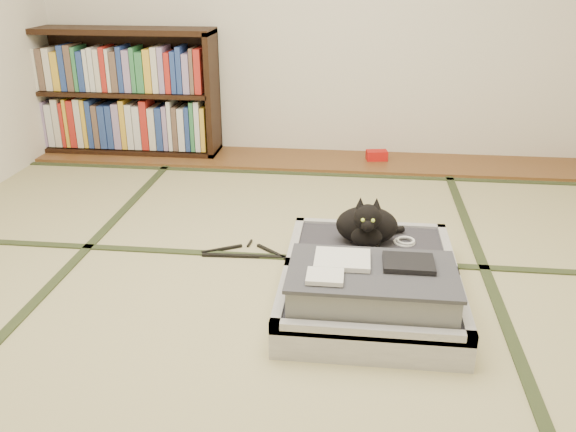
# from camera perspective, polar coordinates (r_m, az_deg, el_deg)

# --- Properties ---
(floor) EXTENTS (4.50, 4.50, 0.00)m
(floor) POSITION_cam_1_polar(r_m,az_deg,el_deg) (2.71, -1.93, -7.69)
(floor) COLOR tan
(floor) RESTS_ON ground
(wood_strip) EXTENTS (4.00, 0.50, 0.02)m
(wood_strip) POSITION_cam_1_polar(r_m,az_deg,el_deg) (4.53, 1.81, 5.27)
(wood_strip) COLOR brown
(wood_strip) RESTS_ON ground
(red_item) EXTENTS (0.16, 0.11, 0.07)m
(red_item) POSITION_cam_1_polar(r_m,az_deg,el_deg) (4.54, 8.30, 5.64)
(red_item) COLOR #BA120E
(red_item) RESTS_ON wood_strip
(tatami_borders) EXTENTS (4.00, 4.50, 0.01)m
(tatami_borders) POSITION_cam_1_polar(r_m,az_deg,el_deg) (3.14, -0.60, -3.09)
(tatami_borders) COLOR #2D381E
(tatami_borders) RESTS_ON ground
(bookcase) EXTENTS (1.40, 0.32, 0.92)m
(bookcase) POSITION_cam_1_polar(r_m,az_deg,el_deg) (4.80, -15.09, 10.95)
(bookcase) COLOR black
(bookcase) RESTS_ON wood_strip
(suitcase) EXTENTS (0.75, 0.99, 0.29)m
(suitcase) POSITION_cam_1_polar(r_m,az_deg,el_deg) (2.64, 7.68, -6.19)
(suitcase) COLOR #BBBBC0
(suitcase) RESTS_ON floor
(cat) EXTENTS (0.33, 0.33, 0.27)m
(cat) POSITION_cam_1_polar(r_m,az_deg,el_deg) (2.84, 7.42, -0.88)
(cat) COLOR black
(cat) RESTS_ON suitcase
(cable_coil) EXTENTS (0.10, 0.10, 0.02)m
(cable_coil) POSITION_cam_1_polar(r_m,az_deg,el_deg) (2.92, 10.87, -2.36)
(cable_coil) COLOR white
(cable_coil) RESTS_ON suitcase
(hanger) EXTENTS (0.44, 0.21, 0.01)m
(hanger) POSITION_cam_1_polar(r_m,az_deg,el_deg) (3.09, -3.98, -3.47)
(hanger) COLOR black
(hanger) RESTS_ON floor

